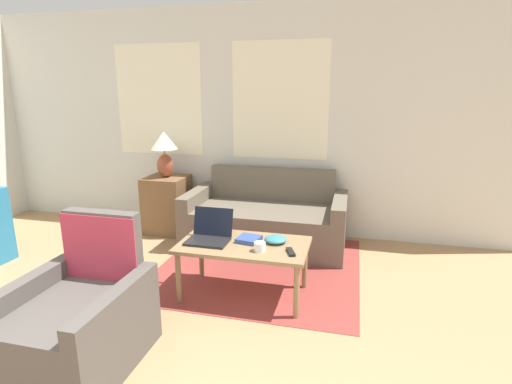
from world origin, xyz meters
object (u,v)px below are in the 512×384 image
Objects in this scene: couch at (266,221)px; armchair at (80,322)px; cup_navy at (260,247)px; cup_yellow at (206,226)px; table_lamp at (164,149)px; book_red at (249,239)px; laptop at (210,234)px; coffee_table at (244,249)px; tv_remote at (291,252)px; snack_bowl at (276,239)px.

armchair is (-0.70, -2.22, 0.01)m from couch.
cup_navy is 0.94× the size of cup_yellow.
table_lamp is 5.95× the size of cup_navy.
book_red is at bearing 127.18° from cup_navy.
book_red is (0.32, 0.06, -0.04)m from laptop.
laptop reaches higher than cup_navy.
cup_navy is (0.16, -0.12, 0.09)m from coffee_table.
tv_remote is at bearing -39.10° from table_lamp.
table_lamp is at bearing 136.31° from cup_navy.
tv_remote is (0.15, -0.19, -0.02)m from snack_bowl.
table_lamp is 2.61× the size of book_red.
laptop is 2.17× the size of tv_remote.
couch is 8.42× the size of book_red.
cup_yellow reaches higher than tv_remote.
snack_bowl reaches higher than tv_remote.
laptop is at bearing 164.81° from cup_navy.
cup_navy is at bearing -176.09° from tv_remote.
coffee_table is 0.42m from tv_remote.
tv_remote is at bearing -8.78° from laptop.
armchair is 5.75× the size of tv_remote.
snack_bowl is 1.16× the size of tv_remote.
table_lamp is at bearing 103.14° from armchair.
snack_bowl is 0.89× the size of book_red.
book_red is at bearing -84.92° from couch.
armchair reaches higher than cup_yellow.
book_red is (0.80, 1.10, 0.21)m from armchair.
cup_yellow is 0.46× the size of book_red.
coffee_table is 11.71× the size of cup_navy.
cup_navy reaches higher than book_red.
book_red is (-0.14, 0.18, -0.02)m from cup_navy.
armchair is at bearing -126.40° from coffee_table.
snack_bowl is at bearing -73.71° from couch.
coffee_table is at bearing -86.50° from couch.
table_lamp is at bearing 140.90° from tv_remote.
tv_remote is at bearing -21.36° from cup_yellow.
couch is at bearing 93.50° from coffee_table.
cup_navy is at bearing 44.60° from armchair.
laptop is 3.78× the size of cup_navy.
table_lamp is 5.62× the size of cup_yellow.
table_lamp is (-1.24, 0.11, 0.74)m from couch.
cup_yellow is 0.67m from snack_bowl.
cup_yellow is (0.36, 1.25, 0.24)m from armchair.
armchair is at bearing -132.12° from snack_bowl.
coffee_table is 6.73× the size of tv_remote.
cup_navy is 0.44× the size of book_red.
cup_yellow is (-0.34, -0.97, 0.24)m from couch.
cup_navy reaches higher than snack_bowl.
laptop is (-0.22, -1.18, 0.25)m from couch.
laptop reaches higher than coffee_table.
table_lamp reaches higher than snack_bowl.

